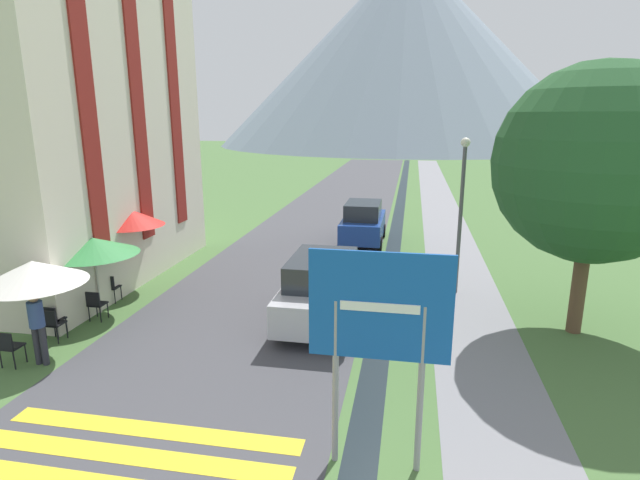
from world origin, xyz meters
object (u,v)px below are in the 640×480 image
Objects in this scene: cafe_chair_near_left at (52,322)px; person_standing_terrace at (37,323)px; cafe_chair_nearest at (9,346)px; cafe_chair_middle at (96,303)px; cafe_umbrella_rear_red at (130,217)px; streetlamp at (461,202)px; parked_car_far at (363,223)px; hotel_building at (58,84)px; road_sign at (379,326)px; person_seated_far at (63,301)px; parked_car_near at (323,288)px; tree_by_path at (595,164)px; cafe_umbrella_middle_green at (93,246)px; cafe_chair_near_right at (52,319)px; cafe_chair_far_left at (110,286)px; cafe_umbrella_front_white at (33,272)px.

person_standing_terrace reaches higher than cafe_chair_near_left.
cafe_chair_nearest is 1.00× the size of cafe_chair_middle.
cafe_umbrella_rear_red is 10.30m from streetlamp.
parked_car_far is at bearing 46.28° from cafe_umbrella_rear_red.
hotel_building reaches higher than road_sign.
cafe_chair_nearest is at bearing -157.85° from person_standing_terrace.
person_seated_far is at bearing -123.80° from parked_car_far.
parked_car_near is 1.72× the size of cafe_umbrella_rear_red.
tree_by_path is at bearing 13.16° from cafe_chair_nearest.
cafe_umbrella_middle_green is 0.36× the size of tree_by_path.
parked_car_near is 0.92× the size of streetlamp.
cafe_umbrella_middle_green reaches higher than parked_car_near.
hotel_building is 7.93m from cafe_chair_near_right.
cafe_chair_far_left and cafe_chair_nearest have the same top height.
cafe_chair_far_left is at bearing 100.23° from person_standing_terrace.
person_standing_terrace reaches higher than cafe_chair_middle.
cafe_chair_far_left is 1.00× the size of cafe_chair_near_left.
person_seated_far is at bearing -119.45° from cafe_chair_middle.
cafe_chair_far_left is at bearing 115.76° from cafe_chair_near_right.
hotel_building is 13.99× the size of cafe_chair_far_left.
cafe_chair_far_left is at bearing -128.24° from parked_car_far.
road_sign is at bearing 4.25° from cafe_chair_near_right.
cafe_chair_nearest is 2.21m from person_seated_far.
cafe_umbrella_rear_red is at bearing 121.08° from cafe_chair_middle.
cafe_chair_far_left is at bearing -40.42° from hotel_building.
road_sign is 4.17× the size of cafe_chair_nearest.
streetlamp is at bearing 34.43° from person_standing_terrace.
parked_car_far is (0.25, 8.57, -0.00)m from parked_car_near.
parked_car_near is 1.83× the size of cafe_umbrella_middle_green.
streetlamp reaches higher than cafe_chair_nearest.
person_seated_far is at bearing -103.07° from cafe_chair_far_left.
parked_car_near is at bearing 27.73° from cafe_umbrella_front_white.
cafe_umbrella_middle_green reaches higher than cafe_chair_nearest.
cafe_umbrella_rear_red is (2.53, -0.73, -4.09)m from hotel_building.
cafe_umbrella_middle_green is at bearing 95.02° from cafe_umbrella_front_white.
parked_car_far is (-1.60, 14.20, -1.49)m from road_sign.
cafe_umbrella_front_white is 1.15m from person_standing_terrace.
cafe_chair_nearest is 0.13× the size of tree_by_path.
hotel_building reaches higher than cafe_chair_middle.
tree_by_path reaches higher than cafe_umbrella_rear_red.
cafe_chair_nearest is at bearing -65.34° from cafe_chair_near_left.
cafe_chair_nearest is 0.66× the size of person_seated_far.
cafe_chair_near_left is (-6.27, -2.58, -0.40)m from parked_car_near.
person_standing_terrace is at bearing -145.57° from streetlamp.
road_sign is 8.86m from cafe_chair_near_left.
cafe_chair_nearest is (-8.18, 1.75, -1.88)m from road_sign.
cafe_umbrella_front_white reaches higher than cafe_chair_near_right.
parked_car_near is at bearing -13.53° from cafe_umbrella_rear_red.
cafe_umbrella_front_white is 1.79× the size of person_seated_far.
parked_car_near is 6.84m from person_seated_far.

